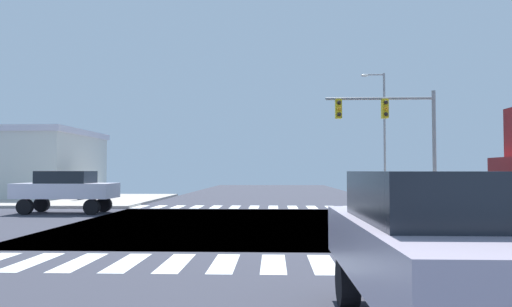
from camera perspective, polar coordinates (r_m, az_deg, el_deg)
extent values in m
cube|color=#33343F|center=(16.80, 1.30, -8.71)|extent=(14.00, 90.00, 0.05)
cube|color=#33343F|center=(16.80, 1.30, -8.71)|extent=(90.00, 12.00, 0.05)
cube|color=#A09B91|center=(31.45, 26.18, -5.27)|extent=(12.00, 12.00, 0.14)
cube|color=#A59D94|center=(31.65, -22.70, -5.30)|extent=(12.00, 12.00, 0.14)
cube|color=white|center=(10.80, -26.06, -11.99)|extent=(0.50, 2.00, 0.01)
cube|color=white|center=(10.38, -21.08, -12.48)|extent=(0.50, 2.00, 0.01)
cube|color=white|center=(10.03, -15.68, -12.90)|extent=(0.50, 2.00, 0.01)
cube|color=white|center=(9.78, -9.95, -13.23)|extent=(0.50, 2.00, 0.01)
cube|color=white|center=(9.63, -3.95, -13.44)|extent=(0.50, 2.00, 0.01)
cube|color=white|center=(9.58, 2.18, -13.50)|extent=(0.50, 2.00, 0.01)
cube|color=white|center=(9.63, 8.31, -13.42)|extent=(0.50, 2.00, 0.01)
cube|color=white|center=(9.78, 14.30, -13.19)|extent=(0.50, 2.00, 0.01)
cube|color=white|center=(10.04, 20.03, -12.85)|extent=(0.50, 2.00, 0.01)
cube|color=white|center=(10.38, 25.42, -12.41)|extent=(0.50, 2.00, 0.01)
cube|color=white|center=(25.06, -14.17, -6.42)|extent=(0.50, 2.00, 0.01)
cube|color=white|center=(24.80, -11.93, -6.49)|extent=(0.50, 2.00, 0.01)
cube|color=white|center=(24.58, -9.66, -6.54)|extent=(0.50, 2.00, 0.01)
cube|color=white|center=(24.39, -7.34, -6.59)|extent=(0.50, 2.00, 0.01)
cube|color=white|center=(24.25, -5.00, -6.62)|extent=(0.50, 2.00, 0.01)
cube|color=white|center=(24.15, -2.63, -6.65)|extent=(0.50, 2.00, 0.01)
cube|color=white|center=(24.08, -0.24, -6.66)|extent=(0.50, 2.00, 0.01)
cube|color=white|center=(24.06, 2.16, -6.66)|extent=(0.50, 2.00, 0.01)
cube|color=white|center=(24.08, 4.55, -6.65)|extent=(0.50, 2.00, 0.01)
cube|color=white|center=(24.15, 6.94, -6.63)|extent=(0.50, 2.00, 0.01)
cube|color=white|center=(24.25, 9.31, -6.60)|extent=(0.50, 2.00, 0.01)
cube|color=white|center=(24.39, 11.66, -6.56)|extent=(0.50, 2.00, 0.01)
cube|color=white|center=(24.58, 13.97, -6.51)|extent=(0.50, 2.00, 0.01)
cube|color=white|center=(24.80, 16.25, -6.45)|extent=(0.50, 2.00, 0.01)
cylinder|color=gray|center=(25.85, 21.25, 0.58)|extent=(0.20, 0.20, 6.12)
cylinder|color=gray|center=(25.33, 15.05, 6.61)|extent=(5.68, 0.14, 0.14)
cube|color=yellow|center=(25.32, 15.70, 5.36)|extent=(0.32, 0.40, 1.00)
sphere|color=black|center=(25.13, 15.82, 6.13)|extent=(0.22, 0.22, 0.22)
sphere|color=orange|center=(25.09, 15.83, 5.43)|extent=(0.22, 0.22, 0.22)
sphere|color=black|center=(25.05, 15.83, 4.73)|extent=(0.22, 0.22, 0.22)
cube|color=yellow|center=(24.87, 10.20, 5.45)|extent=(0.32, 0.40, 1.00)
sphere|color=black|center=(24.67, 10.27, 6.24)|extent=(0.22, 0.22, 0.22)
sphere|color=orange|center=(24.63, 10.28, 5.53)|extent=(0.22, 0.22, 0.22)
sphere|color=black|center=(24.59, 10.28, 4.81)|extent=(0.22, 0.22, 0.22)
cylinder|color=gray|center=(34.57, 15.67, 2.24)|extent=(0.16, 0.16, 9.01)
cylinder|color=gray|center=(35.03, 14.47, 9.45)|extent=(1.40, 0.10, 0.10)
ellipsoid|color=silver|center=(34.88, 13.33, 9.41)|extent=(0.60, 0.32, 0.20)
cube|color=black|center=(30.87, -20.24, -3.88)|extent=(0.24, 2.20, 1.80)
cylinder|color=black|center=(22.37, -18.33, -6.03)|extent=(0.68, 0.26, 0.68)
cylinder|color=black|center=(21.02, -19.71, -6.27)|extent=(0.68, 0.26, 0.68)
cylinder|color=black|center=(23.54, -25.05, -5.74)|extent=(0.68, 0.26, 0.68)
cylinder|color=black|center=(22.27, -26.75, -5.93)|extent=(0.68, 0.26, 0.68)
cube|color=silver|center=(22.22, -22.50, -4.27)|extent=(4.30, 1.80, 0.66)
cube|color=black|center=(22.21, -22.48, -2.73)|extent=(2.24, 1.55, 0.54)
cylinder|color=black|center=(6.75, 11.29, -15.36)|extent=(0.26, 0.68, 0.68)
cylinder|color=black|center=(7.12, 23.20, -14.54)|extent=(0.26, 0.68, 0.68)
cube|color=#B5A8BC|center=(5.40, 21.50, -11.35)|extent=(1.80, 4.30, 0.66)
cube|color=black|center=(5.33, 21.41, -4.98)|extent=(1.55, 2.24, 0.54)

